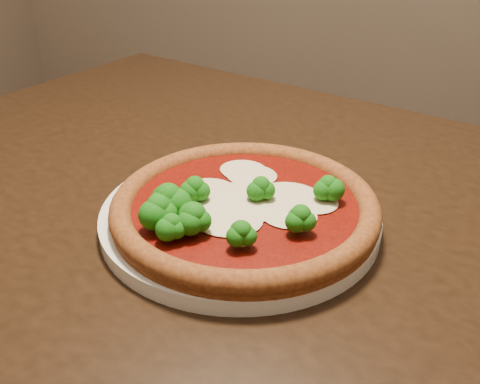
% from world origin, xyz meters
% --- Properties ---
extents(dining_table, '(1.35, 1.14, 0.75)m').
position_xyz_m(dining_table, '(-0.17, 0.01, 0.65)').
color(dining_table, black).
rests_on(dining_table, floor).
extents(plate, '(0.32, 0.32, 0.02)m').
position_xyz_m(plate, '(-0.14, -0.04, 0.76)').
color(plate, white).
rests_on(plate, dining_table).
extents(pizza, '(0.30, 0.30, 0.06)m').
position_xyz_m(pizza, '(-0.13, -0.06, 0.78)').
color(pizza, brown).
rests_on(pizza, plate).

